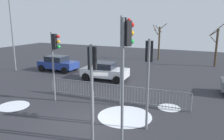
% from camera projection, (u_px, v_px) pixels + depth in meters
% --- Properties ---
extents(ground_plane, '(60.00, 60.00, 0.00)m').
position_uv_depth(ground_plane, '(85.00, 124.00, 10.77)').
color(ground_plane, '#2D2D33').
extents(traffic_light_mid_left, '(0.56, 0.36, 5.11)m').
position_uv_depth(traffic_light_mid_left, '(124.00, 41.00, 12.23)').
color(traffic_light_mid_left, slate).
rests_on(traffic_light_mid_left, ground).
extents(traffic_light_rear_right, '(0.36, 0.56, 3.97)m').
position_uv_depth(traffic_light_rear_right, '(92.00, 71.00, 8.77)').
color(traffic_light_rear_right, slate).
rests_on(traffic_light_rear_right, ground).
extents(traffic_light_mid_right, '(0.36, 0.56, 4.10)m').
position_uv_depth(traffic_light_mid_right, '(149.00, 64.00, 9.72)').
color(traffic_light_mid_right, slate).
rests_on(traffic_light_mid_right, ground).
extents(traffic_light_foreground_right, '(0.40, 0.53, 4.95)m').
position_uv_depth(traffic_light_foreground_right, '(126.00, 55.00, 8.13)').
color(traffic_light_foreground_right, slate).
rests_on(traffic_light_foreground_right, ground).
extents(traffic_light_rear_left, '(0.55, 0.37, 4.19)m').
position_uv_depth(traffic_light_rear_left, '(55.00, 51.00, 13.19)').
color(traffic_light_rear_left, slate).
rests_on(traffic_light_rear_left, ground).
extents(direction_sign_post, '(0.77, 0.26, 2.78)m').
position_uv_depth(direction_sign_post, '(94.00, 91.00, 10.63)').
color(direction_sign_post, slate).
rests_on(direction_sign_post, ground).
extents(pedestrian_guard_railing, '(9.03, 0.57, 1.07)m').
position_uv_depth(pedestrian_guard_railing, '(113.00, 93.00, 13.62)').
color(pedestrian_guard_railing, slate).
rests_on(pedestrian_guard_railing, ground).
extents(car_white_far, '(3.91, 2.16, 1.47)m').
position_uv_depth(car_white_far, '(104.00, 71.00, 18.54)').
color(car_white_far, silver).
rests_on(car_white_far, ground).
extents(car_blue_trailing, '(3.82, 1.95, 1.47)m').
position_uv_depth(car_blue_trailing, '(58.00, 63.00, 21.83)').
color(car_blue_trailing, navy).
rests_on(car_blue_trailing, ground).
extents(street_lamp, '(0.36, 0.36, 7.96)m').
position_uv_depth(street_lamp, '(11.00, 21.00, 21.09)').
color(street_lamp, slate).
rests_on(street_lamp, ground).
extents(bare_tree_left, '(1.69, 1.69, 4.51)m').
position_uv_depth(bare_tree_left, '(159.00, 41.00, 27.81)').
color(bare_tree_left, '#473828').
rests_on(bare_tree_left, ground).
extents(bare_tree_centre, '(1.43, 1.51, 4.55)m').
position_uv_depth(bare_tree_centre, '(216.00, 46.00, 23.64)').
color(bare_tree_centre, '#473828').
rests_on(bare_tree_centre, ground).
extents(snow_patch_kerb, '(2.81, 2.81, 0.01)m').
position_uv_depth(snow_patch_kerb, '(125.00, 116.00, 11.58)').
color(snow_patch_kerb, white).
rests_on(snow_patch_kerb, ground).
extents(snow_patch_island, '(1.27, 1.27, 0.01)m').
position_uv_depth(snow_patch_island, '(169.00, 108.00, 12.70)').
color(snow_patch_island, white).
rests_on(snow_patch_island, ground).
extents(snow_patch_verge, '(1.76, 1.76, 0.01)m').
position_uv_depth(snow_patch_verge, '(14.00, 106.00, 12.96)').
color(snow_patch_verge, white).
rests_on(snow_patch_verge, ground).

